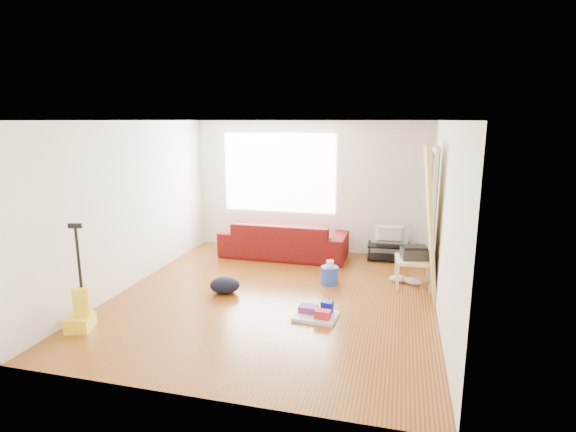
% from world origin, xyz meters
% --- Properties ---
extents(room, '(4.51, 5.01, 2.51)m').
position_xyz_m(room, '(0.07, 0.15, 1.25)').
color(room, '#5C2F16').
rests_on(room, ground).
extents(sofa, '(2.32, 0.91, 0.68)m').
position_xyz_m(sofa, '(-0.36, 1.95, 0.00)').
color(sofa, '#3B060C').
rests_on(sofa, ground).
extents(tv_stand, '(0.78, 0.47, 0.29)m').
position_xyz_m(tv_stand, '(1.55, 2.22, 0.15)').
color(tv_stand, black).
rests_on(tv_stand, ground).
extents(tv, '(0.66, 0.09, 0.38)m').
position_xyz_m(tv, '(1.55, 2.22, 0.48)').
color(tv, black).
rests_on(tv, tv_stand).
extents(side_table, '(0.57, 0.57, 0.44)m').
position_xyz_m(side_table, '(1.95, 0.94, 0.37)').
color(side_table, beige).
rests_on(side_table, ground).
extents(printer, '(0.43, 0.36, 0.20)m').
position_xyz_m(printer, '(1.95, 0.94, 0.53)').
color(printer, black).
rests_on(printer, side_table).
extents(bucket, '(0.32, 0.32, 0.27)m').
position_xyz_m(bucket, '(0.69, 0.72, 0.00)').
color(bucket, blue).
rests_on(bucket, ground).
extents(toilet_paper, '(0.12, 0.12, 0.11)m').
position_xyz_m(toilet_paper, '(0.70, 0.72, 0.19)').
color(toilet_paper, white).
rests_on(toilet_paper, bucket).
extents(cleaning_tray, '(0.57, 0.47, 0.19)m').
position_xyz_m(cleaning_tray, '(0.73, -0.53, 0.06)').
color(cleaning_tray, silver).
rests_on(cleaning_tray, ground).
extents(backpack, '(0.51, 0.45, 0.24)m').
position_xyz_m(backpack, '(-0.74, -0.05, 0.00)').
color(backpack, black).
rests_on(backpack, ground).
extents(sneakers, '(0.52, 0.27, 0.12)m').
position_xyz_m(sneakers, '(1.85, 1.02, 0.06)').
color(sneakers, silver).
rests_on(sneakers, ground).
extents(vacuum, '(0.35, 0.38, 1.31)m').
position_xyz_m(vacuum, '(-2.00, -1.56, 0.24)').
color(vacuum, yellow).
rests_on(vacuum, ground).
extents(door_panel, '(0.27, 0.87, 2.16)m').
position_xyz_m(door_panel, '(2.13, 0.64, 0.00)').
color(door_panel, tan).
rests_on(door_panel, ground).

